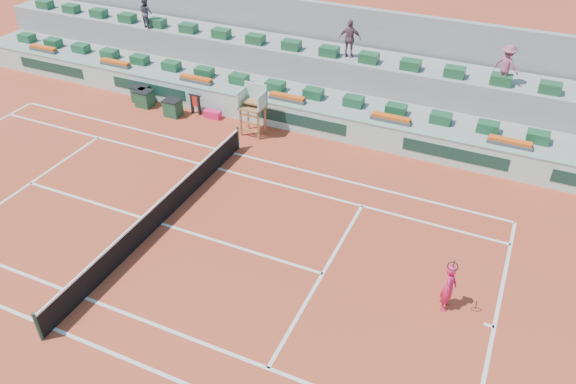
% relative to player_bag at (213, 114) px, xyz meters
% --- Properties ---
extents(ground, '(90.00, 90.00, 0.00)m').
position_rel_player_bag_xyz_m(ground, '(2.56, -8.00, -0.19)').
color(ground, '#A0351F').
rests_on(ground, ground).
extents(seating_tier_lower, '(36.00, 4.00, 1.20)m').
position_rel_player_bag_xyz_m(seating_tier_lower, '(2.56, 2.70, 0.41)').
color(seating_tier_lower, gray).
rests_on(seating_tier_lower, ground).
extents(seating_tier_upper, '(36.00, 2.40, 2.60)m').
position_rel_player_bag_xyz_m(seating_tier_upper, '(2.56, 4.30, 1.11)').
color(seating_tier_upper, gray).
rests_on(seating_tier_upper, ground).
extents(stadium_back_wall, '(36.00, 0.40, 4.40)m').
position_rel_player_bag_xyz_m(stadium_back_wall, '(2.56, 5.90, 2.01)').
color(stadium_back_wall, gray).
rests_on(stadium_back_wall, ground).
extents(player_bag, '(0.84, 0.37, 0.37)m').
position_rel_player_bag_xyz_m(player_bag, '(0.00, 0.00, 0.00)').
color(player_bag, '#DA1C56').
rests_on(player_bag, ground).
extents(spectator_left, '(0.93, 0.83, 1.57)m').
position_rel_player_bag_xyz_m(spectator_left, '(-5.89, 3.45, 3.20)').
color(spectator_left, '#474651').
rests_on(spectator_left, seating_tier_upper).
extents(spectator_mid, '(1.12, 0.63, 1.81)m').
position_rel_player_bag_xyz_m(spectator_mid, '(5.49, 3.94, 3.32)').
color(spectator_mid, '#734D59').
rests_on(spectator_mid, seating_tier_upper).
extents(spectator_right, '(1.31, 1.05, 1.77)m').
position_rel_player_bag_xyz_m(spectator_right, '(12.64, 3.76, 3.30)').
color(spectator_right, '#9B4D62').
rests_on(spectator_right, seating_tier_upper).
extents(court_lines, '(23.89, 11.09, 0.01)m').
position_rel_player_bag_xyz_m(court_lines, '(2.56, -8.00, -0.18)').
color(court_lines, silver).
rests_on(court_lines, ground).
extents(tennis_net, '(0.10, 11.97, 1.10)m').
position_rel_player_bag_xyz_m(tennis_net, '(2.56, -8.00, 0.34)').
color(tennis_net, black).
rests_on(tennis_net, ground).
extents(advertising_hoarding, '(36.00, 0.34, 1.26)m').
position_rel_player_bag_xyz_m(advertising_hoarding, '(2.58, 0.50, 0.45)').
color(advertising_hoarding, '#A5D0BF').
rests_on(advertising_hoarding, ground).
extents(umpire_chair, '(1.10, 0.90, 2.40)m').
position_rel_player_bag_xyz_m(umpire_chair, '(2.56, -0.50, 1.36)').
color(umpire_chair, brown).
rests_on(umpire_chair, ground).
extents(seat_row_lower, '(32.90, 0.60, 0.44)m').
position_rel_player_bag_xyz_m(seat_row_lower, '(2.56, 1.80, 1.23)').
color(seat_row_lower, '#1A502C').
rests_on(seat_row_lower, seating_tier_lower).
extents(seat_row_upper, '(32.90, 0.60, 0.44)m').
position_rel_player_bag_xyz_m(seat_row_upper, '(2.56, 3.70, 2.63)').
color(seat_row_upper, '#1A502C').
rests_on(seat_row_upper, seating_tier_upper).
extents(flower_planters, '(26.80, 0.36, 0.28)m').
position_rel_player_bag_xyz_m(flower_planters, '(1.06, 1.00, 1.15)').
color(flower_planters, '#4C4C4C').
rests_on(flower_planters, seating_tier_lower).
extents(drink_cooler_a, '(0.80, 0.70, 0.84)m').
position_rel_player_bag_xyz_m(drink_cooler_a, '(-1.87, -0.60, 0.24)').
color(drink_cooler_a, '#17452B').
rests_on(drink_cooler_a, ground).
extents(drink_cooler_b, '(0.82, 0.71, 0.84)m').
position_rel_player_bag_xyz_m(drink_cooler_b, '(-3.78, -0.32, 0.24)').
color(drink_cooler_b, '#17452B').
rests_on(drink_cooler_b, ground).
extents(drink_cooler_c, '(0.83, 0.72, 0.84)m').
position_rel_player_bag_xyz_m(drink_cooler_c, '(-4.26, 0.04, 0.24)').
color(drink_cooler_c, '#17452B').
rests_on(drink_cooler_c, ground).
extents(towel_rack, '(0.65, 0.11, 1.03)m').
position_rel_player_bag_xyz_m(towel_rack, '(-0.95, 0.01, 0.42)').
color(towel_rack, black).
rests_on(towel_rack, ground).
extents(tennis_player, '(0.42, 0.87, 2.28)m').
position_rel_player_bag_xyz_m(tennis_player, '(12.92, -7.79, 0.66)').
color(tennis_player, '#DA1C56').
rests_on(tennis_player, ground).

